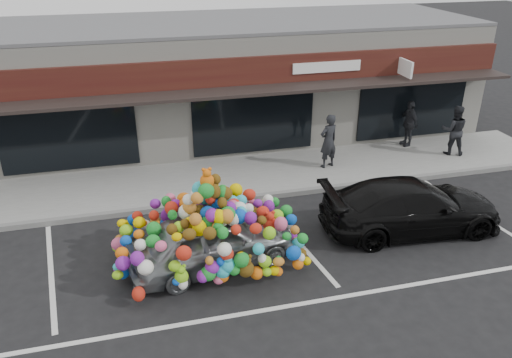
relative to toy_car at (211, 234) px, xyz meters
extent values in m
plane|color=black|center=(-0.53, 0.38, -0.84)|extent=(90.00, 90.00, 0.00)
cube|color=silver|center=(-0.53, 8.88, 1.26)|extent=(24.00, 6.00, 4.20)
cube|color=#59595B|center=(-0.53, 8.88, 3.41)|extent=(24.00, 6.00, 0.12)
cube|color=#39100F|center=(-0.53, 5.80, 2.31)|extent=(24.00, 0.18, 0.90)
cube|color=black|center=(-0.53, 5.28, 1.81)|extent=(24.00, 1.20, 0.10)
cube|color=white|center=(7.67, 5.33, 2.21)|extent=(0.08, 0.95, 0.55)
cube|color=white|center=(4.97, 5.68, 2.31)|extent=(2.40, 0.04, 0.35)
cube|color=black|center=(-3.53, 5.85, 0.61)|extent=(4.20, 0.12, 2.30)
cube|color=black|center=(2.47, 5.85, 0.61)|extent=(4.20, 0.12, 2.30)
cube|color=black|center=(8.47, 5.85, 0.61)|extent=(4.20, 0.12, 2.30)
cube|color=gray|center=(-0.53, 4.38, -0.76)|extent=(26.00, 3.00, 0.15)
cube|color=slate|center=(-0.53, 2.88, -0.76)|extent=(26.00, 0.18, 0.16)
cube|color=silver|center=(-3.73, 0.58, -0.84)|extent=(0.73, 4.37, 0.01)
cube|color=silver|center=(2.27, 0.58, -0.84)|extent=(0.73, 4.37, 0.01)
cube|color=silver|center=(7.67, 0.58, -0.84)|extent=(0.73, 4.37, 0.01)
cube|color=silver|center=(1.47, -1.92, -0.84)|extent=(14.00, 0.12, 0.01)
imported|color=#ADB2B8|center=(0.00, 0.00, -0.16)|extent=(2.36, 4.21, 1.35)
ellipsoid|color=#E64403|center=(0.00, 0.00, 1.02)|extent=(1.51, 1.87, 1.01)
sphere|color=#E5C400|center=(1.39, -0.15, 0.15)|extent=(0.34, 0.34, 0.34)
sphere|color=blue|center=(0.60, -0.88, -0.29)|extent=(0.36, 0.36, 0.36)
sphere|color=green|center=(-0.80, 0.87, -0.24)|extent=(0.30, 0.30, 0.30)
sphere|color=#DE678C|center=(0.00, 0.00, 1.48)|extent=(0.32, 0.32, 0.32)
sphere|color=#FF5317|center=(-1.19, 0.10, 0.16)|extent=(0.30, 0.30, 0.30)
imported|color=black|center=(5.36, 0.27, -0.15)|extent=(2.26, 4.89, 1.38)
imported|color=black|center=(4.61, 4.30, 0.22)|extent=(0.76, 0.62, 1.82)
imported|color=black|center=(9.26, 4.25, 0.19)|extent=(1.05, 0.95, 1.76)
imported|color=black|center=(8.15, 5.38, 0.15)|extent=(1.01, 0.48, 1.68)
camera|label=1|loc=(-1.42, -9.82, 6.23)|focal=35.00mm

